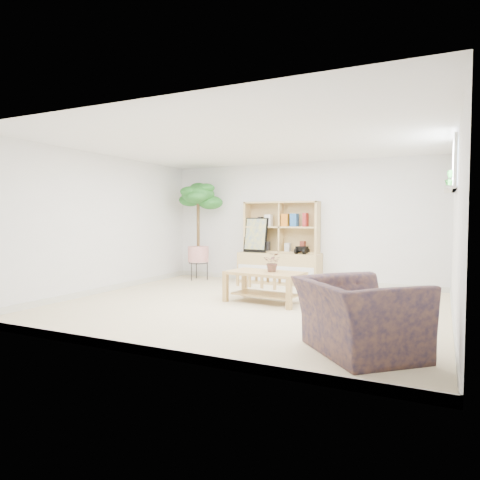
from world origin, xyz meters
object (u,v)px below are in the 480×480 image
at_px(coffee_table, 265,287).
at_px(armchair, 358,312).
at_px(floor_tree, 198,231).
at_px(storage_unit, 279,243).

bearing_deg(coffee_table, armchair, -40.77).
distance_m(floor_tree, armchair, 5.32).
relative_size(storage_unit, coffee_table, 1.40).
bearing_deg(armchair, coffee_table, 0.78).
xyz_separation_m(storage_unit, floor_tree, (-1.72, -0.25, 0.22)).
distance_m(storage_unit, armchair, 4.41).
height_order(storage_unit, coffee_table, storage_unit).
height_order(storage_unit, armchair, storage_unit).
xyz_separation_m(storage_unit, armchair, (2.20, -3.80, -0.41)).
relative_size(coffee_table, armchair, 1.06).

